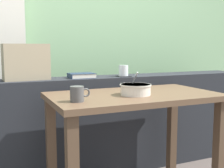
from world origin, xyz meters
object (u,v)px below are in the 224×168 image
ceramic_mug (77,94)px  throw_pillow (26,62)px  juice_glass (123,71)px  fork_utensil (137,89)px  coaster_square (123,76)px  closed_book (81,76)px  soup_bowl (135,90)px  breakfast_table (134,113)px

ceramic_mug → throw_pillow: bearing=105.5°
juice_glass → fork_utensil: (-0.05, -0.32, -0.10)m
coaster_square → throw_pillow: 0.76m
closed_book → soup_bowl: bearing=-72.8°
closed_book → ceramic_mug: (-0.22, -0.63, -0.04)m
soup_bowl → fork_utensil: bearing=58.8°
ceramic_mug → coaster_square: bearing=46.3°
soup_bowl → fork_utensil: 0.24m
throw_pillow → soup_bowl: bearing=-45.2°
coaster_square → juice_glass: 0.04m
throw_pillow → ceramic_mug: throw_pillow is taller
throw_pillow → ceramic_mug: 0.69m
breakfast_table → ceramic_mug: (-0.41, -0.12, 0.17)m
coaster_square → ceramic_mug: bearing=-133.7°
soup_bowl → breakfast_table: bearing=71.6°
juice_glass → soup_bowl: juice_glass is taller
breakfast_table → ceramic_mug: 0.46m
breakfast_table → soup_bowl: 0.17m
juice_glass → closed_book: 0.35m
fork_utensil → ceramic_mug: ceramic_mug is taller
juice_glass → fork_utensil: bearing=-98.7°
closed_book → fork_utensil: closed_book is taller
juice_glass → fork_utensil: juice_glass is taller
soup_bowl → juice_glass: bearing=71.7°
breakfast_table → fork_utensil: (0.11, 0.16, 0.13)m
closed_book → soup_bowl: (0.17, -0.56, -0.04)m
breakfast_table → closed_book: (-0.19, 0.51, 0.21)m
coaster_square → soup_bowl: size_ratio=0.51×
soup_bowl → fork_utensil: (0.13, 0.21, -0.03)m
coaster_square → juice_glass: (0.00, 0.00, 0.04)m
throw_pillow → ceramic_mug: size_ratio=2.83×
breakfast_table → throw_pillow: bearing=138.1°
coaster_square → throw_pillow: (-0.75, 0.06, 0.13)m
throw_pillow → ceramic_mug: (0.18, -0.65, -0.15)m
coaster_square → juice_glass: size_ratio=1.14×
coaster_square → fork_utensil: (-0.05, -0.32, -0.06)m
juice_glass → ceramic_mug: size_ratio=0.78×
breakfast_table → soup_bowl: size_ratio=5.48×
soup_bowl → ceramic_mug: size_ratio=1.74×
breakfast_table → throw_pillow: (-0.59, 0.53, 0.32)m
breakfast_table → fork_utensil: bearing=55.3°
fork_utensil → ceramic_mug: 0.59m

